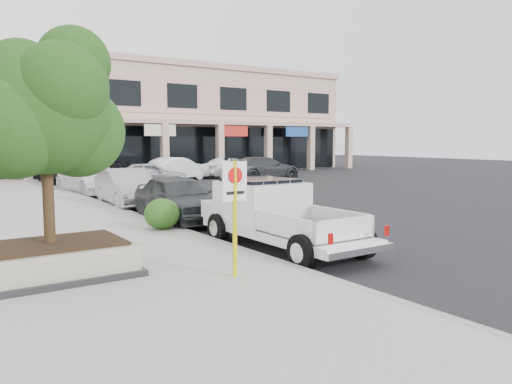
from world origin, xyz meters
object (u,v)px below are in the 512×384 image
Objects in this scene: curb_car_a at (179,198)px; lot_car_f at (232,168)px; lot_car_c at (264,168)px; curb_car_b at (127,187)px; planter_tree at (50,112)px; planter at (51,260)px; lot_car_e at (179,168)px; lot_car_b at (177,169)px; curb_car_c at (91,177)px; no_parking_sign at (235,203)px; lot_car_d at (127,171)px; pickup_truck at (283,215)px; curb_car_d at (60,174)px; lot_car_a at (151,174)px.

curb_car_a reaches higher than lot_car_f.
curb_car_b is at bearing 123.56° from lot_car_c.
planter is at bearing -131.03° from planter_tree.
lot_car_b is at bearing 145.28° from lot_car_e.
curb_car_b is 6.31m from curb_car_c.
no_parking_sign reaches higher than lot_car_d.
no_parking_sign is 0.47× the size of curb_car_a.
lot_car_f is (12.16, 5.28, -0.10)m from curb_car_c.
curb_car_c is 13.25m from lot_car_f.
curb_car_c is 1.03× the size of lot_car_c.
pickup_truck is at bearing 145.33° from lot_car_f.
curb_car_c reaches higher than lot_car_c.
curb_car_a is (5.41, 5.48, 0.35)m from planter.
curb_car_c is at bearing 82.10° from no_parking_sign.
curb_car_d is 8.35m from lot_car_e.
lot_car_c is at bearing 5.48° from curb_car_c.
lot_car_b is at bearing 87.22° from lot_car_f.
lot_car_b is 1.32m from lot_car_e.
lot_car_c is at bearing 45.76° from planter.
no_parking_sign is 3.42m from pickup_truck.
lot_car_d is (4.49, 24.03, -0.21)m from pickup_truck.
curb_car_c reaches higher than curb_car_b.
curb_car_a is 1.00× the size of lot_car_e.
lot_car_d is at bearing 18.30° from curb_car_d.
lot_car_b reaches higher than lot_car_a.
curb_car_d is (0.07, 12.35, -0.12)m from curb_car_b.
curb_car_a is 18.09m from lot_car_b.
no_parking_sign is at bearing 156.09° from lot_car_d.
lot_car_d is 1.11× the size of lot_car_f.
curb_car_d is at bearing 67.20° from lot_car_b.
curb_car_b is 1.09× the size of lot_car_a.
curb_car_c is 4.35m from lot_car_a.
lot_car_c is 2.94m from lot_car_f.
lot_car_a is at bearing 96.56° from lot_car_c.
no_parking_sign is at bearing -34.78° from planter.
pickup_truck reaches higher than planter.
lot_car_c reaches higher than lot_car_d.
no_parking_sign reaches higher than curb_car_b.
lot_car_b is at bearing 59.33° from curb_car_b.
lot_car_e is 1.09× the size of lot_car_f.
lot_car_f is at bearing 55.71° from curb_car_a.
planter is at bearing 172.51° from lot_car_a.
lot_car_f is at bearing -111.48° from lot_car_d.
planter_tree is at bearing -96.65° from curb_car_d.
lot_car_d is (0.50, 5.50, -0.07)m from lot_car_a.
curb_car_a is 0.98× the size of lot_car_d.
no_parking_sign is at bearing -143.82° from pickup_truck.
lot_car_c is at bearing -8.10° from curb_car_d.
lot_car_e reaches higher than lot_car_a.
lot_car_a is (4.07, 1.54, -0.08)m from curb_car_c.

